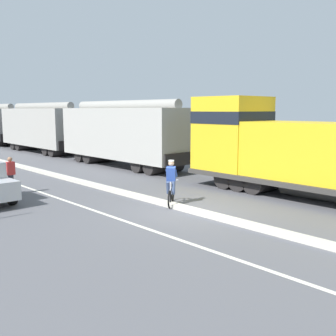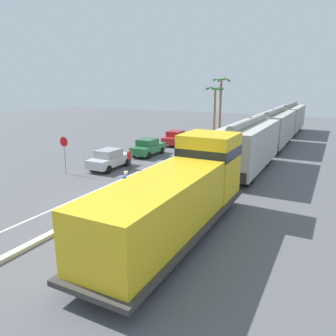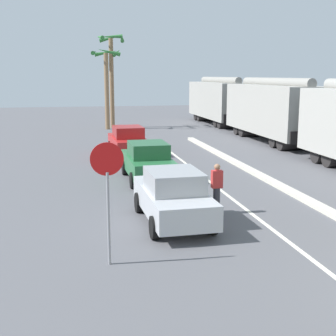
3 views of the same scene
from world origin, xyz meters
TOP-DOWN VIEW (x-y plane):
  - ground_plane at (0.00, 0.00)m, footprint 120.00×120.00m
  - median_curb at (0.00, 6.00)m, footprint 0.36×36.00m
  - lane_stripe at (-2.40, 6.00)m, footprint 0.14×36.00m
  - locomotive at (5.15, -1.59)m, footprint 3.10×11.61m
  - hopper_car_lead at (5.15, 10.56)m, footprint 2.90×10.60m
  - hopper_car_middle at (5.15, 22.16)m, footprint 2.90×10.60m
  - cyclist at (0.24, 1.00)m, footprint 1.35×1.14m
  - pedestrian_by_cars at (-3.50, 7.00)m, footprint 0.34×0.22m

SIDE VIEW (x-z plane):
  - ground_plane at x=0.00m, z-range 0.00..0.00m
  - lane_stripe at x=-2.40m, z-range 0.00..0.01m
  - median_curb at x=0.00m, z-range 0.00..0.16m
  - cyclist at x=0.24m, z-range -0.04..1.67m
  - pedestrian_by_cars at x=-3.50m, z-range 0.04..1.66m
  - locomotive at x=5.15m, z-range -0.30..3.90m
  - hopper_car_lead at x=5.15m, z-range -0.01..4.17m
  - hopper_car_middle at x=5.15m, z-range -0.01..4.17m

